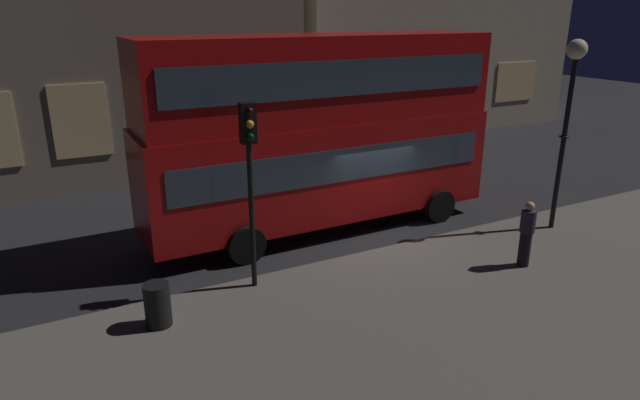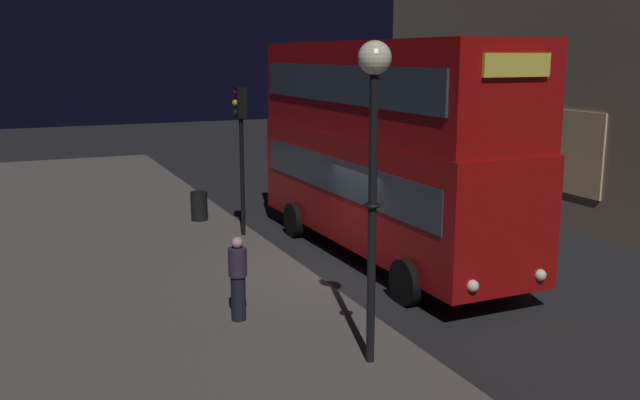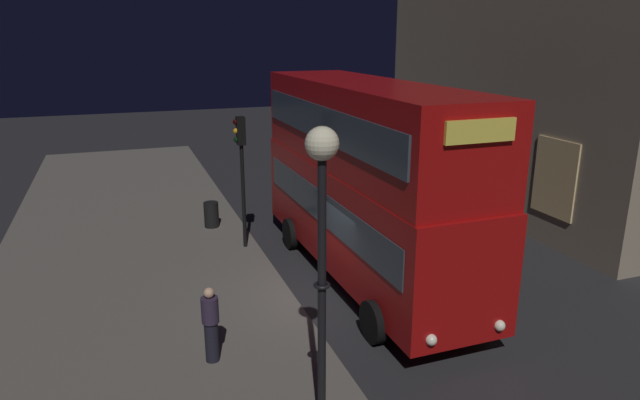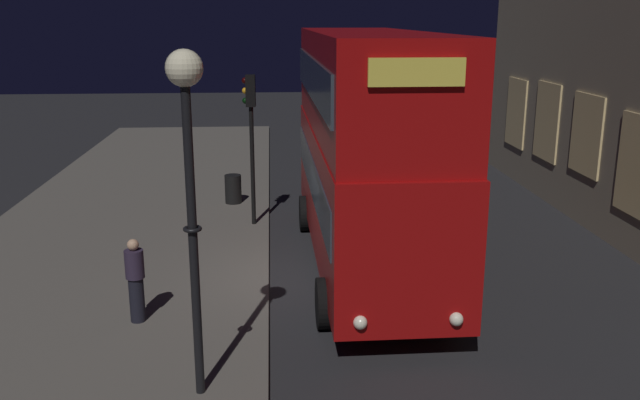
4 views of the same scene
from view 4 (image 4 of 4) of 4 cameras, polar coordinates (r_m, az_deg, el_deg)
ground_plane at (r=15.60m, az=-1.36°, el=-6.82°), size 80.00×80.00×0.00m
sidewalk_slab at (r=16.09m, az=-18.64°, el=-6.72°), size 44.00×7.91×0.12m
double_decker_bus at (r=15.91m, az=3.94°, el=5.05°), size 10.25×2.94×5.50m
traffic_light_near_kerb at (r=18.83m, az=-5.82°, el=6.78°), size 0.33×0.37×4.19m
street_lamp at (r=9.88m, az=-10.98°, el=4.74°), size 0.53×0.53×5.28m
pedestrian at (r=13.54m, az=-15.17°, el=-6.44°), size 0.36×0.36×1.66m
litter_bin at (r=21.61m, az=-7.27°, el=0.92°), size 0.52×0.52×0.90m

